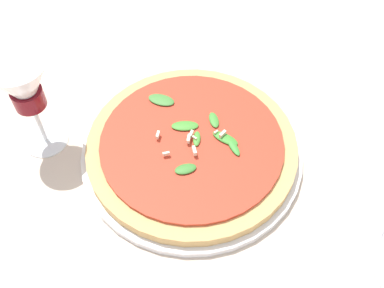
% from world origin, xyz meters
% --- Properties ---
extents(ground_plane, '(6.00, 6.00, 0.00)m').
position_xyz_m(ground_plane, '(0.00, 0.00, 0.00)').
color(ground_plane, beige).
extents(pizza_arugula_main, '(0.35, 0.35, 0.05)m').
position_xyz_m(pizza_arugula_main, '(0.03, 0.00, 0.02)').
color(pizza_arugula_main, white).
rests_on(pizza_arugula_main, ground_plane).
extents(wine_glass, '(0.09, 0.09, 0.17)m').
position_xyz_m(wine_glass, '(0.24, -0.10, 0.12)').
color(wine_glass, white).
rests_on(wine_glass, ground_plane).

